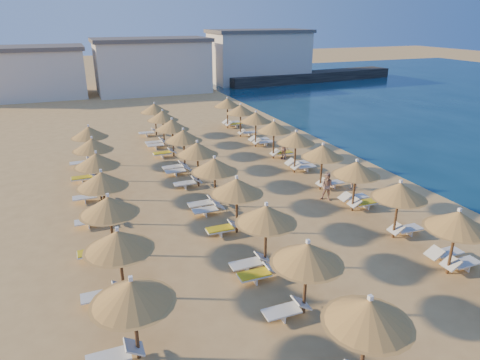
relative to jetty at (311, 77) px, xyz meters
name	(u,v)px	position (x,y,z in m)	size (l,w,h in m)	color
ground	(295,226)	(-27.54, -45.06, -0.75)	(220.00, 220.00, 0.00)	tan
jetty	(311,77)	(0.00, 0.00, 0.00)	(30.00, 4.00, 1.50)	black
hotel_blocks	(161,63)	(-24.50, 0.68, 2.95)	(49.85, 11.88, 8.10)	beige
parasol_row_east	(323,152)	(-23.71, -41.26, 1.67)	(2.59, 35.91, 3.00)	brown
parasol_row_west	(215,166)	(-30.56, -41.26, 1.67)	(2.59, 35.91, 3.00)	brown
parasol_row_inland	(102,180)	(-36.48, -41.26, 1.67)	(2.59, 22.58, 3.00)	brown
loungers	(244,197)	(-28.82, -41.31, -0.41)	(15.91, 34.88, 0.66)	white
beachgoer_c	(283,149)	(-23.09, -35.04, 0.02)	(0.91, 0.38, 1.55)	tan
beachgoer_a	(354,176)	(-21.80, -42.03, 0.11)	(0.63, 0.41, 1.72)	tan
beachgoer_b	(327,187)	(-24.25, -42.85, 0.09)	(0.81, 0.63, 1.68)	tan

